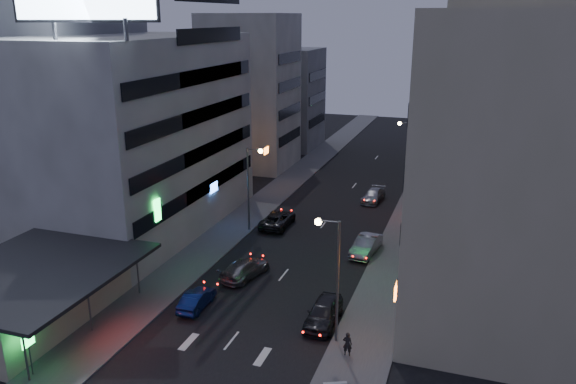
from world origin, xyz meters
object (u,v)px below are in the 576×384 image
at_px(parked_car_right_far, 373,196).
at_px(parked_car_left, 278,219).
at_px(parked_car_right_mid, 366,246).
at_px(person, 347,344).
at_px(parked_car_right_near, 324,313).
at_px(scooter_silver_b, 347,372).
at_px(road_car_silver, 245,269).
at_px(road_car_blue, 197,299).

bearing_deg(parked_car_right_far, parked_car_left, -118.71).
height_order(parked_car_right_mid, person, person).
bearing_deg(parked_car_left, parked_car_right_near, 118.49).
height_order(parked_car_left, person, person).
distance_m(parked_car_right_mid, scooter_silver_b, 18.21).
bearing_deg(road_car_silver, parked_car_right_near, 161.02).
distance_m(parked_car_right_mid, parked_car_left, 10.21).
height_order(parked_car_right_near, parked_car_left, parked_car_right_near).
xyz_separation_m(parked_car_right_near, person, (2.38, -3.26, 0.08)).
bearing_deg(person, road_car_silver, -41.39).
xyz_separation_m(parked_car_right_near, parked_car_right_mid, (0.41, 12.27, -0.03)).
height_order(road_car_silver, person, person).
height_order(parked_car_right_near, person, person).
bearing_deg(parked_car_right_near, person, -54.37).
relative_size(parked_car_right_near, parked_car_right_mid, 1.00).
height_order(parked_car_left, parked_car_right_far, parked_car_left).
xyz_separation_m(parked_car_right_mid, road_car_silver, (-8.11, -7.51, -0.06)).
xyz_separation_m(parked_car_right_far, road_car_silver, (-6.02, -22.07, 0.05)).
distance_m(parked_car_left, person, 22.48).
xyz_separation_m(parked_car_right_far, scooter_silver_b, (4.64, -32.59, 0.07)).
relative_size(parked_car_right_near, parked_car_left, 0.89).
height_order(road_car_blue, person, person).
bearing_deg(road_car_silver, parked_car_right_mid, -124.47).
distance_m(parked_car_right_near, person, 4.04).
xyz_separation_m(parked_car_right_far, road_car_blue, (-7.32, -27.65, -0.03)).
height_order(parked_car_right_mid, scooter_silver_b, parked_car_right_mid).
bearing_deg(parked_car_right_mid, road_car_blue, -118.76).
xyz_separation_m(road_car_blue, road_car_silver, (1.29, 5.58, 0.08)).
height_order(parked_car_left, scooter_silver_b, parked_car_left).
bearing_deg(parked_car_right_mid, scooter_silver_b, -75.00).
height_order(parked_car_right_mid, road_car_silver, parked_car_right_mid).
distance_m(parked_car_left, parked_car_right_far, 13.02).
relative_size(road_car_silver, scooter_silver_b, 2.46).
distance_m(parked_car_left, road_car_silver, 11.42).
height_order(road_car_blue, road_car_silver, road_car_silver).
distance_m(parked_car_right_mid, road_car_blue, 16.12).
height_order(parked_car_right_near, road_car_silver, parked_car_right_near).
bearing_deg(road_car_blue, parked_car_right_far, -106.81).
distance_m(parked_car_right_near, parked_car_left, 18.47).
height_order(parked_car_right_far, scooter_silver_b, scooter_silver_b).
distance_m(parked_car_right_near, road_car_silver, 9.05).
bearing_deg(parked_car_right_mid, parked_car_left, 164.89).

